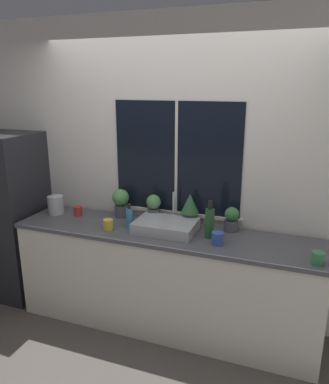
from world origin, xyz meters
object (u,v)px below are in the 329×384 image
(potted_plant_far_right, at_px, (232,219))
(mug_blue, at_px, (217,238))
(sink, at_px, (166,226))
(mug_green, at_px, (318,258))
(bottle_tall, at_px, (210,222))
(mug_red, at_px, (78,211))
(potted_plant_center_right, at_px, (190,208))
(potted_plant_far_left, at_px, (121,201))
(kettle, at_px, (56,204))
(refrigerator, at_px, (5,215))
(soap_bottle, at_px, (129,217))
(potted_plant_center_left, at_px, (154,207))
(mug_yellow, at_px, (108,224))

(potted_plant_far_right, relative_size, mug_blue, 2.12)
(sink, relative_size, mug_green, 5.79)
(bottle_tall, xyz_separation_m, mug_red, (-1.30, 0.09, -0.09))
(potted_plant_center_right, xyz_separation_m, mug_blue, (0.32, -0.32, -0.11))
(potted_plant_far_left, relative_size, kettle, 1.37)
(mug_blue, bearing_deg, refrigerator, 176.29)
(potted_plant_far_right, bearing_deg, soap_bottle, -165.41)
(potted_plant_far_right, bearing_deg, mug_blue, -98.70)
(bottle_tall, height_order, mug_green, bottle_tall)
(potted_plant_far_left, bearing_deg, potted_plant_center_left, 0.00)
(mug_green, bearing_deg, mug_blue, 173.51)
(mug_yellow, bearing_deg, potted_plant_far_right, 18.61)
(bottle_tall, height_order, mug_yellow, bottle_tall)
(potted_plant_far_left, distance_m, bottle_tall, 0.93)
(refrigerator, bearing_deg, potted_plant_center_left, 6.32)
(bottle_tall, bearing_deg, sink, 178.60)
(potted_plant_center_left, distance_m, soap_bottle, 0.27)
(mug_red, xyz_separation_m, mug_yellow, (0.44, -0.22, 0.00))
(mug_red, bearing_deg, potted_plant_center_left, 8.81)
(sink, xyz_separation_m, kettle, (-1.15, 0.05, 0.05))
(bottle_tall, bearing_deg, potted_plant_center_left, 160.05)
(potted_plant_far_right, height_order, soap_bottle, soap_bottle)
(mug_green, bearing_deg, potted_plant_center_right, 159.07)
(potted_plant_center_left, relative_size, mug_blue, 2.47)
(refrigerator, relative_size, potted_plant_center_right, 5.72)
(refrigerator, xyz_separation_m, potted_plant_far_left, (1.23, 0.17, 0.22))
(potted_plant_center_left, xyz_separation_m, potted_plant_far_right, (0.71, 0.00, -0.03))
(soap_bottle, distance_m, bottle_tall, 0.71)
(kettle, bearing_deg, mug_yellow, -16.01)
(potted_plant_center_right, bearing_deg, mug_green, -20.93)
(mug_green, bearing_deg, kettle, 173.76)
(refrigerator, height_order, mug_green, refrigerator)
(mug_red, relative_size, mug_yellow, 0.94)
(potted_plant_center_left, bearing_deg, kettle, -171.49)
(sink, height_order, potted_plant_far_right, sink)
(bottle_tall, bearing_deg, mug_green, -13.28)
(potted_plant_far_left, xyz_separation_m, mug_green, (1.72, -0.40, -0.10))
(potted_plant_center_right, xyz_separation_m, mug_green, (1.05, -0.40, -0.12))
(potted_plant_far_left, relative_size, bottle_tall, 0.85)
(potted_plant_far_right, relative_size, kettle, 1.09)
(sink, relative_size, mug_blue, 5.13)
(potted_plant_far_left, distance_m, mug_green, 1.77)
(mug_blue, bearing_deg, potted_plant_center_right, 135.21)
(potted_plant_far_right, bearing_deg, mug_red, -175.50)
(potted_plant_far_right, distance_m, mug_blue, 0.33)
(mug_blue, bearing_deg, soap_bottle, 173.17)
(soap_bottle, bearing_deg, mug_blue, -6.83)
(potted_plant_far_left, height_order, kettle, potted_plant_far_left)
(kettle, bearing_deg, sink, -2.71)
(potted_plant_far_left, relative_size, potted_plant_center_right, 0.91)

